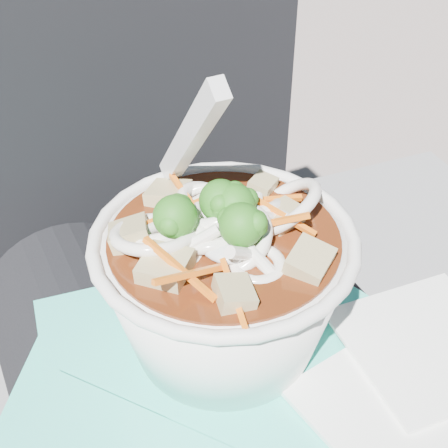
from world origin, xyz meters
name	(u,v)px	position (x,y,z in m)	size (l,w,h in m)	color
lap	(247,434)	(0.00, 0.00, 0.51)	(0.32, 0.48, 0.16)	black
person_body	(197,331)	(0.00, 0.09, 0.54)	(0.34, 0.94, 0.98)	black
plastic_bag	(224,397)	(-0.03, -0.02, 0.60)	(0.38, 0.36, 0.02)	#32D1B9
napkins	(427,388)	(0.09, -0.08, 0.61)	(0.17, 0.18, 0.01)	white
udon_bowl	(223,275)	(-0.01, 0.03, 0.67)	(0.19, 0.19, 0.21)	white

